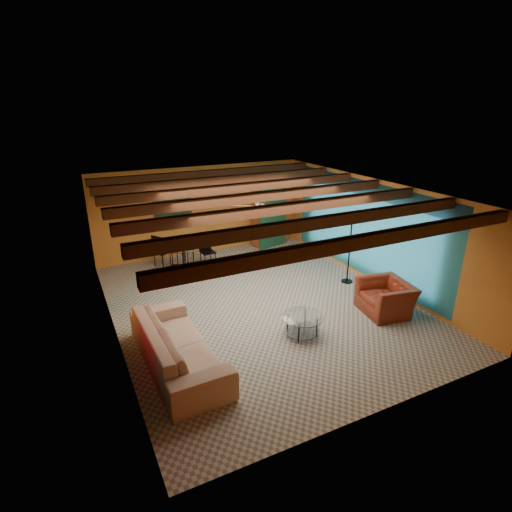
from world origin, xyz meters
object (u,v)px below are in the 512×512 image
potted_plant (269,181)px  vase (181,235)px  sofa (178,345)px  armchair (386,297)px  floor_lamp (350,249)px  armoire (269,217)px  dining_table (183,255)px  coffee_table (302,325)px

potted_plant → vase: 3.53m
sofa → potted_plant: 7.11m
armchair → floor_lamp: (0.28, 1.70, 0.56)m
floor_lamp → armoire: bearing=97.1°
armoire → floor_lamp: size_ratio=1.04×
armchair → dining_table: 5.53m
floor_lamp → potted_plant: size_ratio=4.23×
sofa → coffee_table: size_ratio=3.31×
floor_lamp → vase: floor_lamp is taller
dining_table → vase: 0.58m
armchair → floor_lamp: size_ratio=0.61×
armchair → dining_table: size_ratio=0.61×
armchair → coffee_table: armchair is taller
armoire → floor_lamp: bearing=-98.4°
coffee_table → floor_lamp: 3.09m
sofa → armchair: size_ratio=2.50×
armchair → vase: (-3.40, 4.36, 0.70)m
dining_table → coffee_table: bearing=-74.7°
armchair → sofa: bearing=-82.1°
coffee_table → potted_plant: potted_plant is taller
coffee_table → vase: bearing=105.3°
sofa → floor_lamp: (5.03, 1.55, 0.51)m
coffee_table → armoire: bearing=69.0°
armchair → floor_lamp: 1.81m
armoire → coffee_table: bearing=-126.6°
armchair → coffee_table: size_ratio=1.32×
sofa → dining_table: bearing=-19.5°
armoire → potted_plant: bearing=0.0°
dining_table → vase: (0.00, 0.00, 0.58)m
sofa → armoire: armoire is taller
armoire → potted_plant: potted_plant is taller
coffee_table → potted_plant: bearing=69.0°
sofa → dining_table: 4.42m
sofa → armoire: size_ratio=1.47×
armchair → armoire: armoire is taller
coffee_table → vase: vase is taller
armchair → floor_lamp: floor_lamp is taller
armchair → vase: vase is taller
sofa → floor_lamp: size_ratio=1.53×
potted_plant → armchair: bearing=-88.2°
coffee_table → dining_table: (-1.19, 4.35, 0.26)m
coffee_table → vase: (-1.19, 4.35, 0.85)m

